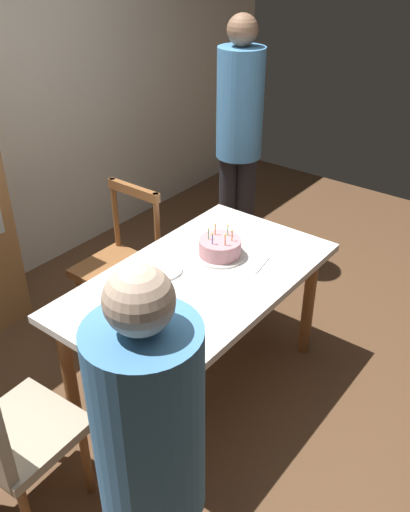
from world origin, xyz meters
name	(u,v)px	position (x,y,z in m)	size (l,w,h in m)	color
ground	(200,384)	(0.00, 0.00, 0.00)	(6.40, 6.40, 0.00)	brown
dining_table	(199,293)	(0.00, 0.00, 0.65)	(1.49, 0.85, 0.75)	white
birthday_cake	(220,248)	(0.23, 0.04, 0.80)	(0.28, 0.28, 0.17)	silver
plate_near_celebrant	(176,330)	(-0.41, -0.19, 0.76)	(0.22, 0.22, 0.01)	white
plate_far_side	(162,270)	(-0.07, 0.19, 0.76)	(0.22, 0.22, 0.01)	white
fork_near_celebrant	(150,348)	(-0.57, -0.18, 0.76)	(0.18, 0.02, 0.01)	silver
fork_far_side	(141,284)	(-0.23, 0.18, 0.76)	(0.18, 0.02, 0.01)	silver
fork_near_guest	(262,265)	(0.29, -0.20, 0.76)	(0.18, 0.02, 0.01)	silver
chair_spindle_back	(120,267)	(0.14, 0.74, 0.46)	(0.44, 0.44, 0.95)	brown
chair_upholstered	(2,432)	(-1.13, 0.13, 0.53)	(0.47, 0.46, 0.95)	tan
person_celebrant	(152,467)	(-1.10, -0.69, 0.93)	(0.32, 0.32, 1.63)	#262328
person_guest	(239,133)	(1.24, 0.62, 1.05)	(0.32, 0.32, 1.83)	#262328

